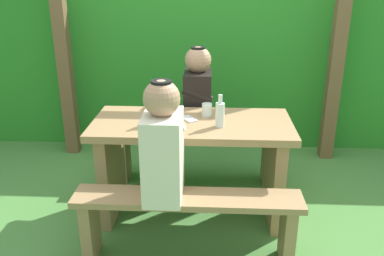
# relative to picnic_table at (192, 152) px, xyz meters

# --- Properties ---
(ground_plane) EXTENTS (12.00, 12.00, 0.00)m
(ground_plane) POSITION_rel_picnic_table_xyz_m (0.00, 0.00, -0.51)
(ground_plane) COLOR #4A813C
(hedge_backdrop) EXTENTS (6.40, 0.79, 1.62)m
(hedge_backdrop) POSITION_rel_picnic_table_xyz_m (0.00, 1.71, 0.31)
(hedge_backdrop) COLOR #298226
(hedge_backdrop) RESTS_ON ground_plane
(pergola_post_left) EXTENTS (0.12, 0.12, 2.10)m
(pergola_post_left) POSITION_rel_picnic_table_xyz_m (-1.27, 1.10, 0.55)
(pergola_post_left) COLOR brown
(pergola_post_left) RESTS_ON ground_plane
(pergola_post_right) EXTENTS (0.12, 0.12, 2.10)m
(pergola_post_right) POSITION_rel_picnic_table_xyz_m (1.27, 1.10, 0.55)
(pergola_post_right) COLOR brown
(pergola_post_right) RESTS_ON ground_plane
(picnic_table) EXTENTS (1.40, 0.64, 0.75)m
(picnic_table) POSITION_rel_picnic_table_xyz_m (0.00, 0.00, 0.00)
(picnic_table) COLOR #9E7A51
(picnic_table) RESTS_ON ground_plane
(bench_near) EXTENTS (1.40, 0.24, 0.46)m
(bench_near) POSITION_rel_picnic_table_xyz_m (0.00, -0.53, -0.18)
(bench_near) COLOR #9E7A51
(bench_near) RESTS_ON ground_plane
(bench_far) EXTENTS (1.40, 0.24, 0.46)m
(bench_far) POSITION_rel_picnic_table_xyz_m (0.00, 0.53, -0.18)
(bench_far) COLOR #9E7A51
(bench_far) RESTS_ON ground_plane
(person_white_shirt) EXTENTS (0.25, 0.35, 0.72)m
(person_white_shirt) POSITION_rel_picnic_table_xyz_m (-0.14, -0.53, 0.28)
(person_white_shirt) COLOR silver
(person_white_shirt) RESTS_ON bench_near
(person_black_coat) EXTENTS (0.25, 0.35, 0.72)m
(person_black_coat) POSITION_rel_picnic_table_xyz_m (0.02, 0.53, 0.28)
(person_black_coat) COLOR black
(person_black_coat) RESTS_ON bench_far
(drinking_glass) EXTENTS (0.07, 0.07, 0.09)m
(drinking_glass) POSITION_rel_picnic_table_xyz_m (0.10, 0.12, 0.29)
(drinking_glass) COLOR silver
(drinking_glass) RESTS_ON picnic_table
(bottle_left) EXTENTS (0.06, 0.06, 0.22)m
(bottle_left) POSITION_rel_picnic_table_xyz_m (0.19, -0.09, 0.33)
(bottle_left) COLOR silver
(bottle_left) RESTS_ON picnic_table
(bottle_right) EXTENTS (0.07, 0.07, 0.24)m
(bottle_right) POSITION_rel_picnic_table_xyz_m (-0.20, -0.03, 0.34)
(bottle_right) COLOR silver
(bottle_right) RESTS_ON picnic_table
(cell_phone) EXTENTS (0.14, 0.16, 0.01)m
(cell_phone) POSITION_rel_picnic_table_xyz_m (-0.02, 0.04, 0.24)
(cell_phone) COLOR silver
(cell_phone) RESTS_ON picnic_table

